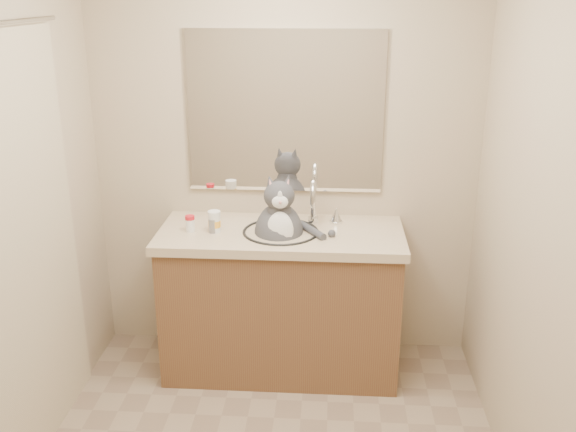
% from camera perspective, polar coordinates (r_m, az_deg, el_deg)
% --- Properties ---
extents(room, '(2.22, 2.52, 2.42)m').
position_cam_1_polar(room, '(2.48, -2.41, -1.63)').
color(room, gray).
rests_on(room, ground).
extents(vanity, '(1.34, 0.59, 1.12)m').
position_cam_1_polar(vanity, '(3.67, -0.60, -7.27)').
color(vanity, brown).
rests_on(vanity, ground).
extents(mirror, '(1.10, 0.02, 0.90)m').
position_cam_1_polar(mirror, '(3.60, -0.32, 9.19)').
color(mirror, white).
rests_on(mirror, room).
extents(shower_curtain, '(0.02, 1.30, 1.93)m').
position_cam_1_polar(shower_curtain, '(2.93, -23.01, -3.38)').
color(shower_curtain, '#C4AF94').
rests_on(shower_curtain, ground).
extents(cat, '(0.41, 0.33, 0.53)m').
position_cam_1_polar(cat, '(3.47, -0.77, -1.27)').
color(cat, '#424347').
rests_on(cat, vanity).
extents(pill_bottle_redcap, '(0.07, 0.07, 0.09)m').
position_cam_1_polar(pill_bottle_redcap, '(3.52, -8.70, -0.66)').
color(pill_bottle_redcap, white).
rests_on(pill_bottle_redcap, vanity).
extents(pill_bottle_orange, '(0.07, 0.07, 0.12)m').
position_cam_1_polar(pill_bottle_orange, '(3.49, -6.56, -0.52)').
color(pill_bottle_orange, white).
rests_on(pill_bottle_orange, vanity).
extents(grey_canister, '(0.06, 0.06, 0.08)m').
position_cam_1_polar(grey_canister, '(3.49, -6.68, -0.86)').
color(grey_canister, gray).
rests_on(grey_canister, vanity).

